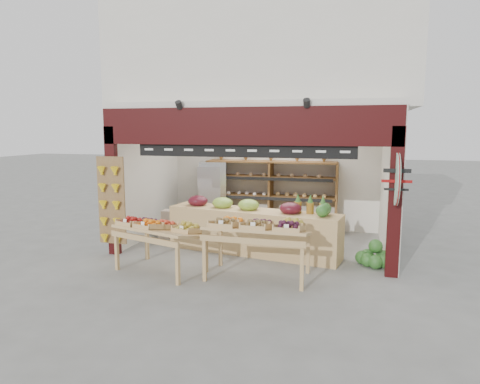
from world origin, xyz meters
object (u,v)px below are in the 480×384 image
cardboard_stack (179,228)px  display_table_right (258,228)px  refrigerator (213,195)px  watermelon_pile (373,257)px  back_shelving (271,182)px  mid_counter (252,230)px  display_table_left (157,228)px

cardboard_stack → display_table_right: 3.36m
refrigerator → watermelon_pile: refrigerator is taller
back_shelving → mid_counter: back_shelving is taller
back_shelving → watermelon_pile: back_shelving is taller
cardboard_stack → mid_counter: (1.99, -0.80, 0.26)m
mid_counter → display_table_right: mid_counter is taller
cardboard_stack → display_table_right: size_ratio=0.55×
display_table_right → display_table_left: bearing=-177.7°
display_table_right → mid_counter: bearing=106.9°
display_table_left → display_table_right: (1.89, 0.08, 0.10)m
watermelon_pile → mid_counter: bearing=174.4°
refrigerator → mid_counter: bearing=-68.3°
cardboard_stack → refrigerator: bearing=68.8°
watermelon_pile → refrigerator: bearing=150.5°
display_table_left → watermelon_pile: display_table_left is taller
display_table_left → mid_counter: bearing=46.2°
back_shelving → display_table_right: size_ratio=1.88×
mid_counter → display_table_left: bearing=-133.8°
back_shelving → display_table_right: bearing=-82.7°
refrigerator → display_table_left: refrigerator is taller
display_table_right → watermelon_pile: 2.44m
back_shelving → display_table_left: bearing=-111.1°
back_shelving → refrigerator: size_ratio=1.92×
back_shelving → cardboard_stack: size_ratio=3.41×
back_shelving → display_table_left: back_shelving is taller
refrigerator → back_shelving: bearing=-8.9°
back_shelving → watermelon_pile: (2.47, -2.42, -1.08)m
cardboard_stack → watermelon_pile: size_ratio=1.52×
back_shelving → refrigerator: (-1.50, -0.17, -0.37)m
mid_counter → refrigerator: bearing=127.2°
refrigerator → watermelon_pile: 4.61m
display_table_left → refrigerator: bearing=91.2°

